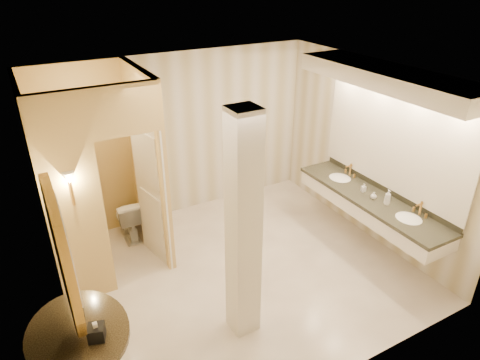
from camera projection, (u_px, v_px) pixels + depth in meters
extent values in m
plane|color=white|center=(240.00, 271.00, 6.02)|extent=(4.50, 4.50, 0.00)
plane|color=silver|center=(239.00, 80.00, 4.80)|extent=(4.50, 4.50, 0.00)
cube|color=beige|center=(180.00, 136.00, 6.97)|extent=(4.50, 0.02, 2.70)
cube|color=beige|center=(347.00, 277.00, 3.85)|extent=(4.50, 0.02, 2.70)
cube|color=beige|center=(50.00, 235.00, 4.44)|extent=(0.02, 4.00, 2.70)
cube|color=beige|center=(371.00, 152.00, 6.38)|extent=(0.02, 4.00, 2.70)
cube|color=#E9CC79|center=(147.00, 163.00, 6.04)|extent=(0.10, 1.50, 2.70)
cube|color=#E9CC79|center=(74.00, 206.00, 4.97)|extent=(0.65, 0.10, 2.70)
cube|color=#E9CC79|center=(125.00, 110.00, 4.81)|extent=(0.80, 0.10, 0.60)
cube|color=white|center=(152.00, 194.00, 5.86)|extent=(0.21, 0.79, 2.10)
cylinder|color=#BF8B3D|center=(72.00, 193.00, 4.82)|extent=(0.03, 0.03, 0.30)
cone|color=white|center=(69.00, 178.00, 4.73)|extent=(0.14, 0.14, 0.14)
cube|color=white|center=(370.00, 205.00, 6.22)|extent=(0.60, 2.51, 0.24)
cube|color=black|center=(371.00, 198.00, 6.16)|extent=(0.64, 2.55, 0.05)
cube|color=black|center=(386.00, 189.00, 6.25)|extent=(0.03, 2.51, 0.10)
ellipsoid|color=white|center=(408.00, 221.00, 5.64)|extent=(0.40, 0.44, 0.15)
cylinder|color=#BF8B3D|center=(420.00, 209.00, 5.67)|extent=(0.03, 0.03, 0.22)
ellipsoid|color=white|center=(340.00, 180.00, 6.70)|extent=(0.40, 0.44, 0.15)
cylinder|color=#BF8B3D|center=(350.00, 170.00, 6.73)|extent=(0.03, 0.03, 0.22)
cube|color=white|center=(394.00, 139.00, 5.90)|extent=(0.03, 2.51, 1.40)
cube|color=white|center=(390.00, 77.00, 5.38)|extent=(0.75, 2.71, 0.22)
cylinder|color=black|center=(78.00, 333.00, 3.91)|extent=(1.14, 1.14, 0.05)
cube|color=white|center=(88.00, 354.00, 4.06)|extent=(0.10, 0.10, 0.60)
cylinder|color=gold|center=(63.00, 257.00, 3.53)|extent=(0.07, 1.14, 1.14)
cylinder|color=white|center=(68.00, 256.00, 3.55)|extent=(0.02, 0.91, 0.91)
cube|color=white|center=(243.00, 231.00, 4.51)|extent=(0.30, 0.30, 2.70)
cube|color=black|center=(96.00, 332.00, 3.79)|extent=(0.18, 0.18, 0.14)
imported|color=white|center=(128.00, 218.00, 6.63)|extent=(0.40, 0.68, 0.68)
imported|color=beige|center=(364.00, 188.00, 6.26)|extent=(0.06, 0.06, 0.13)
imported|color=silver|center=(374.00, 195.00, 6.07)|extent=(0.10, 0.10, 0.11)
imported|color=#C6B28C|center=(388.00, 197.00, 5.90)|extent=(0.10, 0.10, 0.22)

